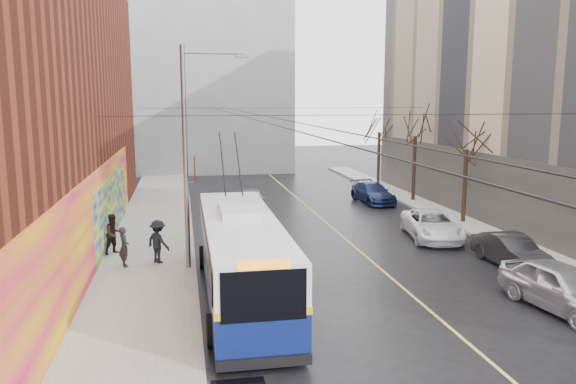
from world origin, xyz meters
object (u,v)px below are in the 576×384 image
Objects in this scene: trolleybus at (241,256)px; tree_near at (467,135)px; parked_car_d at (373,193)px; pedestrian_a at (124,247)px; following_car at (250,201)px; parked_car_b at (511,251)px; tree_mid at (416,125)px; parked_car_a at (563,287)px; tree_far at (380,122)px; pedestrian_c at (158,241)px; parked_car_c at (432,225)px; streetlight_pole at (189,152)px; pedestrian_b at (114,234)px.

tree_near is at bearing 35.65° from trolleybus.
pedestrian_a is at bearing -143.99° from parked_car_d.
parked_car_b is at bearing -51.92° from following_car.
tree_mid is 1.43× the size of parked_car_a.
tree_far is 26.71m from pedestrian_a.
tree_near is 0.97× the size of tree_far.
tree_far is 3.61× the size of pedestrian_c.
pedestrian_c reaches higher than parked_car_b.
pedestrian_a is (-17.87, -5.42, -3.99)m from tree_near.
parked_car_d is at bearing -112.53° from tree_far.
parked_car_b is 0.81× the size of parked_car_c.
tree_mid is at bearing 90.00° from tree_near.
pedestrian_a is (-15.87, 2.46, 0.31)m from parked_car_b.
parked_car_c is (-3.20, -16.83, -4.44)m from tree_far.
following_car is (2.12, 15.02, -0.79)m from trolleybus.
streetlight_pole is 2.22× the size of parked_car_b.
parked_car_b is 16.30m from following_car.
pedestrian_c is (-14.52, 2.76, 0.39)m from parked_car_b.
pedestrian_c is at bearing 124.63° from trolleybus.
streetlight_pole is 1.37× the size of tree_far.
tree_near reaches higher than parked_car_a.
pedestrian_a is (-14.67, -2.58, 0.28)m from parked_car_c.
trolleybus is 11.64m from parked_car_b.
parked_car_b is 2.26× the size of pedestrian_b.
parked_car_d is at bearing 97.60° from parked_car_c.
parked_car_d is 1.06× the size of following_car.
following_car is at bearing 123.42° from parked_car_b.
trolleybus is 6.43× the size of pedestrian_c.
tree_far reaches higher than tree_near.
trolleybus is 15.19m from following_car.
tree_near reaches higher than following_car.
streetlight_pole reaches higher than parked_car_a.
streetlight_pole reaches higher than parked_car_c.
tree_mid is 20.91m from pedestrian_c.
pedestrian_a is at bearing -160.21° from parked_car_c.
pedestrian_a reaches higher than following_car.
tree_far is 3.65× the size of pedestrian_b.
tree_near is at bearing -90.94° from pedestrian_a.
parked_car_d is at bearing -4.84° from pedestrian_b.
parked_car_a is (-3.20, -19.74, -4.46)m from tree_mid.
parked_car_d is 8.74m from following_car.
pedestrian_b is at bearing 141.71° from streetlight_pole.
parked_car_c is 3.02× the size of pedestrian_a.
tree_near reaches higher than parked_car_d.
tree_mid is 20.49m from parked_car_a.
tree_near is 0.55× the size of trolleybus.
parked_car_a is at bearing -104.10° from tree_near.
pedestrian_c is (-16.52, -5.11, -3.92)m from tree_near.
parked_car_a reaches higher than parked_car_b.
tree_near is 13.79m from parked_car_a.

